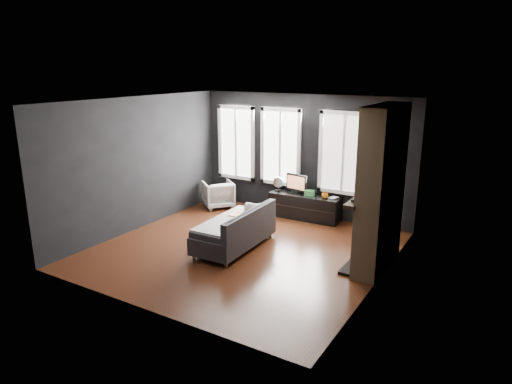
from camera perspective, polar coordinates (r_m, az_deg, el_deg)
The scene contains 18 objects.
floor at distance 8.48m, azimuth -1.64°, elevation -7.23°, with size 5.00×5.00×0.00m, color black.
ceiling at distance 7.84m, azimuth -1.79°, elevation 11.29°, with size 5.00×5.00×0.00m, color white.
wall_back at distance 10.20m, azimuth 5.92°, elevation 4.53°, with size 5.00×0.02×2.70m, color black.
wall_left at distance 9.61m, azimuth -14.38°, elevation 3.45°, with size 0.02×5.00×2.70m, color black.
wall_right at distance 7.07m, azimuth 15.61°, elevation -0.89°, with size 0.02×5.00×2.70m, color black.
windows at distance 10.22m, azimuth 3.67°, elevation 10.44°, with size 4.00×0.16×1.76m, color white, non-canonical shape.
fireplace at distance 7.68m, azimuth 15.41°, elevation 0.41°, with size 0.70×1.62×2.70m, color #93724C, non-canonical shape.
sofa at distance 8.46m, azimuth -2.73°, elevation -4.48°, with size 0.90×1.81×0.78m, color #252628, non-canonical shape.
stripe_pillow at distance 8.74m, azimuth 0.21°, elevation -2.60°, with size 0.07×0.29×0.29m, color gray.
armchair at distance 10.93m, azimuth -4.75°, elevation -0.11°, with size 0.67×0.63×0.69m, color silver.
media_console at distance 10.15m, azimuth 6.15°, elevation -1.81°, with size 1.59×0.50×0.55m, color black, non-canonical shape.
monitor at distance 10.13m, azimuth 5.09°, elevation 1.20°, with size 0.54×0.12×0.48m, color black, non-canonical shape.
desk_fan at distance 10.26m, azimuth 2.80°, elevation 1.02°, with size 0.24×0.24×0.34m, color gray, non-canonical shape.
mug at distance 9.85m, azimuth 8.61°, elevation -0.37°, with size 0.14×0.11×0.14m, color orange.
book at distance 9.91m, azimuth 9.35°, elevation -0.10°, with size 0.15×0.02×0.20m, color tan.
storage_box at distance 10.00m, azimuth 6.72°, elevation -0.11°, with size 0.21×0.14×0.12m, color #3A7F44.
mantel_vase at distance 8.17m, azimuth 14.59°, elevation 1.18°, with size 0.19×0.20×0.19m, color gold.
mantel_clock at distance 7.26m, azimuth 12.25°, elevation -1.03°, with size 0.13×0.13×0.04m, color black.
Camera 1 is at (4.24, -6.58, 3.27)m, focal length 32.00 mm.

